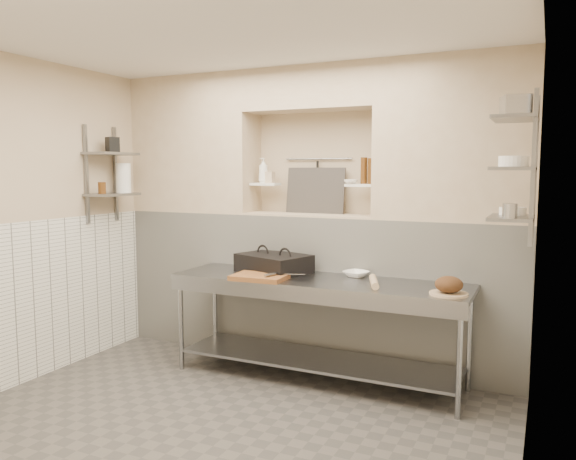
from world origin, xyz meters
The scene contains 48 objects.
floor centered at (0.00, 0.00, -0.05)m, with size 4.00×3.90×0.10m, color #4B4743.
ceiling centered at (0.00, 0.00, 2.85)m, with size 4.00×3.90×0.10m, color silver.
wall_left centered at (-2.05, 0.00, 1.40)m, with size 0.10×3.90×2.80m, color #BCA98B.
wall_right centered at (2.05, 0.00, 1.40)m, with size 0.10×3.90×2.80m, color #BCA98B.
wall_back centered at (0.00, 2.00, 1.40)m, with size 4.00×0.10×2.80m, color #BCA98B.
backwall_lower centered at (0.00, 1.75, 0.70)m, with size 4.00×0.40×1.40m, color silver.
alcove_sill centered at (0.00, 1.75, 1.41)m, with size 1.30×0.40×0.02m, color #BCA98B.
backwall_pillar_left centered at (-1.33, 1.75, 2.10)m, with size 1.35×0.40×1.40m, color #BCA98B.
backwall_pillar_right centered at (1.33, 1.75, 2.10)m, with size 1.35×0.40×1.40m, color #BCA98B.
backwall_header centered at (0.00, 1.75, 2.60)m, with size 1.30×0.40×0.40m, color #BCA98B.
wainscot_left centered at (-1.99, 0.00, 0.70)m, with size 0.02×3.90×1.40m, color silver.
wainscot_right centered at (1.99, 0.00, 0.70)m, with size 0.02×3.90×1.40m, color silver.
alcove_shelf_left centered at (-0.50, 1.75, 1.70)m, with size 0.28×0.16×0.03m, color white.
alcove_shelf_right centered at (0.50, 1.75, 1.70)m, with size 0.28×0.16×0.03m, color white.
utensil_rail centered at (0.00, 1.92, 1.95)m, with size 0.02×0.02×0.70m, color gray.
hanging_steel centered at (0.00, 1.90, 1.78)m, with size 0.02×0.02×0.30m, color black.
splash_panel centered at (0.00, 1.85, 1.64)m, with size 0.60×0.02×0.45m, color #383330.
shelf_rail_left_a centered at (-1.98, 1.25, 1.80)m, with size 0.03×0.03×0.95m, color slate.
shelf_rail_left_b centered at (-1.98, 0.85, 1.80)m, with size 0.03×0.03×0.95m, color slate.
wall_shelf_left_lower centered at (-1.84, 1.05, 1.60)m, with size 0.30×0.50×0.03m, color slate.
wall_shelf_left_upper centered at (-1.84, 1.05, 2.00)m, with size 0.30×0.50×0.03m, color slate.
shelf_rail_right_a centered at (1.98, 1.25, 1.85)m, with size 0.03×0.03×1.05m, color slate.
shelf_rail_right_b centered at (1.98, 0.85, 1.85)m, with size 0.03×0.03×1.05m, color slate.
wall_shelf_right_lower centered at (1.84, 1.05, 1.50)m, with size 0.30×0.50×0.03m, color slate.
wall_shelf_right_mid centered at (1.84, 1.05, 1.85)m, with size 0.30×0.50×0.03m, color slate.
wall_shelf_right_upper centered at (1.84, 1.05, 2.20)m, with size 0.30×0.50×0.03m, color slate.
prep_table centered at (0.29, 1.18, 0.64)m, with size 2.60×0.70×0.90m.
panini_press centered at (-0.20, 1.33, 0.98)m, with size 0.73×0.62×0.17m.
cutting_board centered at (-0.16, 0.97, 0.92)m, with size 0.46×0.32×0.04m, color brown.
knife_blade centered at (0.08, 1.09, 0.95)m, with size 0.25×0.03×0.01m, color gray.
tongs centered at (-0.02, 1.01, 0.96)m, with size 0.03×0.03×0.27m, color gray.
mixing_bowl centered at (0.56, 1.44, 0.93)m, with size 0.21×0.21×0.05m, color white.
rolling_pin centered at (0.81, 1.14, 0.93)m, with size 0.06×0.06×0.40m, color tan.
bread_board centered at (1.42, 1.04, 0.91)m, with size 0.29×0.29×0.02m, color tan.
bread_loaf centered at (1.42, 1.04, 0.98)m, with size 0.21×0.21×0.13m, color #4C2D19.
bottle_soap centered at (-0.52, 1.75, 1.84)m, with size 0.10×0.10×0.25m, color white.
jar_alcove centered at (-0.45, 1.75, 1.77)m, with size 0.08×0.08×0.11m, color #BCA98B.
bowl_alcove centered at (0.41, 1.71, 1.73)m, with size 0.13×0.13×0.04m, color white.
condiment_a centered at (0.59, 1.74, 1.83)m, with size 0.06×0.06×0.24m, color #49280E.
condiment_b centered at (0.52, 1.76, 1.83)m, with size 0.06×0.06×0.24m, color #49280E.
condiment_c centered at (0.60, 1.74, 1.77)m, with size 0.06×0.06×0.11m, color white.
jug_left centered at (-1.84, 1.21, 1.76)m, with size 0.15×0.15×0.30m, color white.
jar_left centered at (-1.84, 0.91, 1.67)m, with size 0.07×0.07×0.11m, color #49280E.
box_left_upper centered at (-1.84, 1.07, 2.09)m, with size 0.11×0.11×0.15m, color black.
bowl_right centered at (1.84, 1.16, 1.54)m, with size 0.19×0.19×0.06m, color white.
canister_right centered at (1.84, 0.85, 1.56)m, with size 0.10×0.10×0.10m, color gray.
bowl_right_mid centered at (1.84, 1.03, 1.90)m, with size 0.20×0.20×0.08m, color white.
basket_right centered at (1.84, 0.99, 2.28)m, with size 0.18×0.21×0.14m, color gray.
Camera 1 is at (2.08, -3.25, 1.84)m, focal length 35.00 mm.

